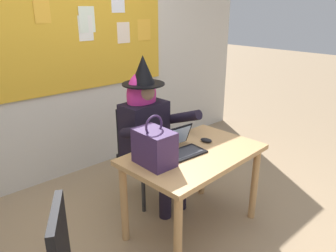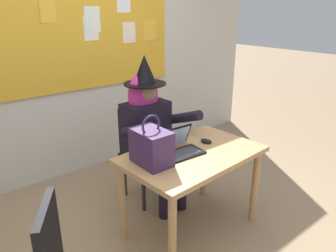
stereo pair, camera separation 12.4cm
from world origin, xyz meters
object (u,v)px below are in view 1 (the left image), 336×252
(person_costumed, at_px, (149,124))
(laptop, at_px, (181,146))
(desk_main, at_px, (194,164))
(computer_mouse, at_px, (206,140))
(handbag, at_px, (154,147))
(chair_at_desk, at_px, (141,148))

(person_costumed, distance_m, laptop, 0.52)
(desk_main, height_order, laptop, laptop)
(desk_main, xyz_separation_m, computer_mouse, (0.22, 0.07, 0.12))
(computer_mouse, bearing_deg, person_costumed, 97.28)
(laptop, xyz_separation_m, handbag, (-0.29, -0.02, 0.09))
(chair_at_desk, bearing_deg, desk_main, 0.39)
(person_costumed, bearing_deg, desk_main, -4.14)
(desk_main, height_order, chair_at_desk, chair_at_desk)
(person_costumed, relative_size, handbag, 3.73)
(person_costumed, bearing_deg, laptop, -12.07)
(chair_at_desk, xyz_separation_m, computer_mouse, (0.21, -0.64, 0.22))
(desk_main, relative_size, person_costumed, 0.81)
(computer_mouse, bearing_deg, desk_main, -177.19)
(chair_at_desk, relative_size, person_costumed, 0.65)
(person_costumed, relative_size, computer_mouse, 13.57)
(desk_main, bearing_deg, computer_mouse, 17.29)
(laptop, relative_size, handbag, 0.87)
(chair_at_desk, distance_m, computer_mouse, 0.71)
(chair_at_desk, distance_m, laptop, 0.69)
(desk_main, bearing_deg, handbag, 171.68)
(laptop, height_order, handbag, handbag)
(desk_main, bearing_deg, person_costumed, 88.48)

